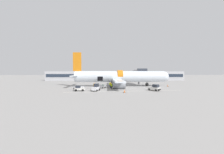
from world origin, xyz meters
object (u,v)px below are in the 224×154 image
object	(u,v)px
baggage_tug_lead	(79,89)
suitcase_on_tarmac_upright	(98,88)
ground_crew_loader_a	(110,85)
baggage_tug_mid	(96,88)
baggage_tug_rear	(154,88)
ground_crew_loader_b	(111,86)
ground_crew_driver	(94,86)
baggage_cart_loading	(102,87)
airplane	(119,77)
ground_crew_supervisor	(111,85)
baggage_cart_queued	(79,88)

from	to	relation	value
baggage_tug_lead	suitcase_on_tarmac_upright	size ratio (longest dim) A/B	3.46
ground_crew_loader_a	suitcase_on_tarmac_upright	bearing A→B (deg)	-135.25
baggage_tug_lead	suitcase_on_tarmac_upright	bearing A→B (deg)	41.83
baggage_tug_mid	suitcase_on_tarmac_upright	world-z (taller)	baggage_tug_mid
suitcase_on_tarmac_upright	baggage_tug_rear	bearing A→B (deg)	-16.38
ground_crew_loader_b	ground_crew_driver	size ratio (longest dim) A/B	0.86
suitcase_on_tarmac_upright	ground_crew_driver	bearing A→B (deg)	-151.85
baggage_cart_loading	ground_crew_driver	distance (m)	3.46
airplane	ground_crew_supervisor	size ratio (longest dim) A/B	19.05
baggage_tug_mid	ground_crew_driver	distance (m)	3.32
baggage_cart_loading	baggage_tug_rear	bearing A→B (deg)	-26.11
ground_crew_loader_a	suitcase_on_tarmac_upright	distance (m)	5.12
baggage_tug_mid	suitcase_on_tarmac_upright	distance (m)	3.75
baggage_tug_rear	baggage_cart_queued	size ratio (longest dim) A/B	0.90
baggage_cart_loading	ground_crew_driver	size ratio (longest dim) A/B	1.92
baggage_tug_mid	ground_crew_loader_b	bearing A→B (deg)	41.76
baggage_tug_mid	baggage_tug_rear	distance (m)	14.89
baggage_tug_lead	baggage_cart_queued	size ratio (longest dim) A/B	0.73
airplane	ground_crew_loader_b	size ratio (longest dim) A/B	21.31
baggage_cart_queued	airplane	bearing A→B (deg)	33.68
baggage_tug_lead	baggage_cart_queued	distance (m)	3.85
baggage_cart_queued	ground_crew_driver	size ratio (longest dim) A/B	1.89
airplane	baggage_tug_lead	distance (m)	16.17
airplane	ground_crew_driver	xyz separation A→B (m)	(-7.47, -8.21, -2.19)
baggage_cart_loading	ground_crew_driver	xyz separation A→B (m)	(-1.90, -2.85, 0.50)
ground_crew_loader_b	ground_crew_supervisor	world-z (taller)	ground_crew_supervisor
ground_crew_loader_a	ground_crew_loader_b	distance (m)	3.65
baggage_tug_lead	baggage_cart_queued	bearing A→B (deg)	103.51
baggage_cart_loading	ground_crew_loader_a	size ratio (longest dim) A/B	1.98
baggage_tug_mid	baggage_cart_loading	xyz separation A→B (m)	(1.25, 6.10, -0.28)
baggage_tug_mid	baggage_cart_queued	xyz separation A→B (m)	(-5.01, 3.57, -0.29)
airplane	ground_crew_loader_a	bearing A→B (deg)	-125.62
ground_crew_loader_a	baggage_tug_rear	bearing A→B (deg)	-35.54
airplane	baggage_tug_mid	distance (m)	13.56
ground_crew_loader_a	ground_crew_supervisor	bearing A→B (deg)	-81.54
baggage_cart_queued	ground_crew_loader_b	size ratio (longest dim) A/B	2.20
airplane	suitcase_on_tarmac_upright	bearing A→B (deg)	-130.42
baggage_tug_rear	suitcase_on_tarmac_upright	size ratio (longest dim) A/B	4.30
baggage_cart_loading	suitcase_on_tarmac_upright	xyz separation A→B (m)	(-1.02, -2.38, -0.15)
baggage_tug_mid	ground_crew_loader_a	world-z (taller)	baggage_tug_mid
airplane	ground_crew_loader_a	xyz separation A→B (m)	(-2.98, -4.16, -2.23)
ground_crew_driver	ground_crew_supervisor	size ratio (longest dim) A/B	1.04
baggage_cart_queued	ground_crew_loader_b	world-z (taller)	ground_crew_loader_b
baggage_tug_mid	baggage_tug_lead	bearing A→B (deg)	-177.62
baggage_cart_loading	ground_crew_driver	bearing A→B (deg)	-123.67
airplane	baggage_tug_rear	size ratio (longest dim) A/B	10.69
airplane	ground_crew_loader_a	world-z (taller)	airplane
baggage_tug_rear	ground_crew_loader_a	xyz separation A→B (m)	(-11.03, 7.88, 0.24)
airplane	ground_crew_loader_b	world-z (taller)	airplane
baggage_tug_mid	airplane	bearing A→B (deg)	59.22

